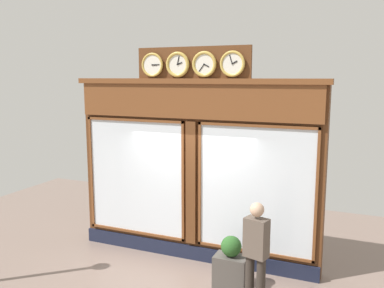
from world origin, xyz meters
name	(u,v)px	position (x,y,z in m)	size (l,w,h in m)	color
shop_facade	(194,168)	(0.00, -0.12, 1.82)	(4.99, 0.42, 4.12)	#5B3319
pedestrian	(256,250)	(-1.58, 1.19, 0.93)	(0.41, 0.31, 1.69)	#312A24
planter_box	(231,272)	(-1.06, 0.80, 0.29)	(0.56, 0.36, 0.58)	#4C4742
planter_shrub	(231,246)	(-1.06, 0.80, 0.75)	(0.35, 0.35, 0.35)	#285623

